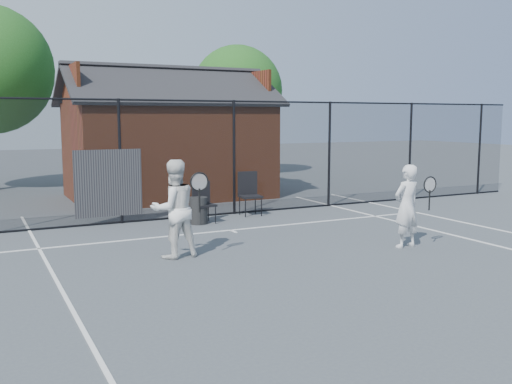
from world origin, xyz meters
name	(u,v)px	position (x,y,z in m)	size (l,w,h in m)	color
ground	(299,260)	(0.00, 0.00, 0.00)	(80.00, 80.00, 0.00)	#44484D
court_lines	(341,277)	(0.00, -1.32, 0.01)	(11.02, 18.00, 0.01)	silver
fence	(187,161)	(-0.30, 5.00, 1.45)	(22.04, 3.00, 3.00)	black
clubhouse	(168,147)	(0.50, 9.00, 1.61)	(6.50, 4.36, 4.19)	brown
tree_right	(237,91)	(5.50, 14.50, 3.71)	(3.97, 3.97, 5.70)	#312013
player_front	(407,206)	(2.41, -0.09, 0.83)	(0.75, 0.57, 1.64)	silver
player_back	(174,209)	(-1.95, 1.18, 0.90)	(1.00, 0.76, 1.80)	white
chair_left	(205,203)	(-0.20, 4.10, 0.49)	(0.47, 0.49, 0.98)	black
chair_right	(250,194)	(1.28, 4.60, 0.56)	(0.53, 0.56, 1.11)	black
waste_bin	(198,210)	(-0.36, 4.10, 0.32)	(0.45, 0.45, 0.65)	#252525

